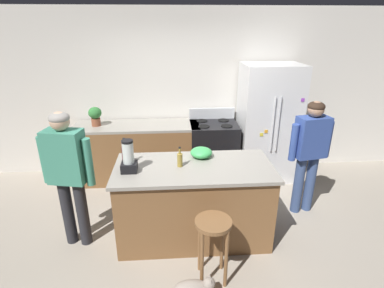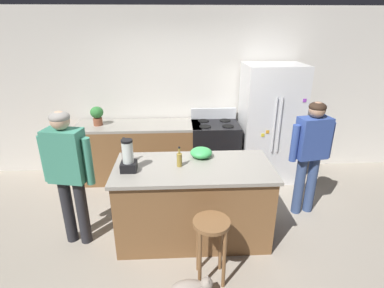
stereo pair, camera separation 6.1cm
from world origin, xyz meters
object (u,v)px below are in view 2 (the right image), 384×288
object	(u,v)px
stove_range	(215,150)
bottle_vinegar	(179,159)
mixing_bowl	(201,153)
bar_stool	(211,235)
blender_appliance	(128,158)
bottle_wine	(125,154)
kitchen_island	(193,202)
potted_plant	(97,115)
person_by_sink_right	(311,149)
refrigerator	(270,124)
person_by_island_left	(68,168)

from	to	relation	value
stove_range	bottle_vinegar	xyz separation A→B (m)	(-0.60, -1.51, 0.55)
mixing_bowl	bar_stool	bearing A→B (deg)	-88.27
bar_stool	blender_appliance	distance (m)	1.19
bottle_vinegar	bottle_wine	world-z (taller)	bottle_wine
kitchen_island	bar_stool	world-z (taller)	kitchen_island
potted_plant	mixing_bowl	bearing A→B (deg)	-40.46
person_by_sink_right	bottle_vinegar	world-z (taller)	person_by_sink_right
blender_appliance	person_by_sink_right	bearing A→B (deg)	12.62
blender_appliance	mixing_bowl	distance (m)	0.88
refrigerator	mixing_bowl	xyz separation A→B (m)	(-1.21, -1.26, 0.06)
person_by_sink_right	mixing_bowl	size ratio (longest dim) A/B	5.95
stove_range	bar_stool	size ratio (longest dim) A/B	1.60
person_by_sink_right	bar_stool	bearing A→B (deg)	-141.38
kitchen_island	person_by_sink_right	distance (m)	1.67
person_by_sink_right	potted_plant	size ratio (longest dim) A/B	5.20
person_by_island_left	bottle_wine	bearing A→B (deg)	13.43
person_by_sink_right	blender_appliance	distance (m)	2.31
potted_plant	mixing_bowl	distance (m)	2.02
person_by_sink_right	potted_plant	bearing A→B (deg)	159.38
bar_stool	potted_plant	bearing A→B (deg)	124.86
potted_plant	person_by_island_left	bearing A→B (deg)	-88.32
refrigerator	bar_stool	xyz separation A→B (m)	(-1.18, -2.19, -0.40)
person_by_island_left	potted_plant	distance (m)	1.59
bar_stool	bottle_wine	distance (m)	1.32
kitchen_island	bar_stool	distance (m)	0.71
stove_range	bar_stool	bearing A→B (deg)	-97.82
bar_stool	bottle_vinegar	distance (m)	0.90
person_by_island_left	mixing_bowl	distance (m)	1.51
bottle_vinegar	refrigerator	bearing A→B (deg)	45.36
kitchen_island	blender_appliance	xyz separation A→B (m)	(-0.71, -0.07, 0.62)
potted_plant	bottle_vinegar	xyz separation A→B (m)	(1.27, -1.54, -0.09)
kitchen_island	mixing_bowl	xyz separation A→B (m)	(0.11, 0.24, 0.53)
bottle_wine	stove_range	bearing A→B (deg)	49.32
mixing_bowl	person_by_island_left	bearing A→B (deg)	-169.54
bottle_vinegar	person_by_sink_right	bearing A→B (deg)	14.03
person_by_island_left	bottle_wine	size ratio (longest dim) A/B	5.12
bottle_vinegar	bottle_wine	bearing A→B (deg)	170.35
person_by_island_left	bar_stool	distance (m)	1.71
stove_range	potted_plant	bearing A→B (deg)	179.21
refrigerator	stove_range	bearing A→B (deg)	178.39
person_by_island_left	bar_stool	xyz separation A→B (m)	(1.51, -0.66, -0.43)
blender_appliance	bottle_vinegar	size ratio (longest dim) A/B	1.53
stove_range	blender_appliance	distance (m)	2.06
person_by_sink_right	stove_range	bearing A→B (deg)	135.31
person_by_island_left	mixing_bowl	bearing A→B (deg)	10.46
person_by_island_left	kitchen_island	bearing A→B (deg)	1.27
stove_range	mixing_bowl	xyz separation A→B (m)	(-0.33, -1.28, 0.52)
bar_stool	kitchen_island	bearing A→B (deg)	101.14
kitchen_island	person_by_sink_right	xyz separation A→B (m)	(1.54, 0.43, 0.47)
kitchen_island	person_by_island_left	world-z (taller)	person_by_island_left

